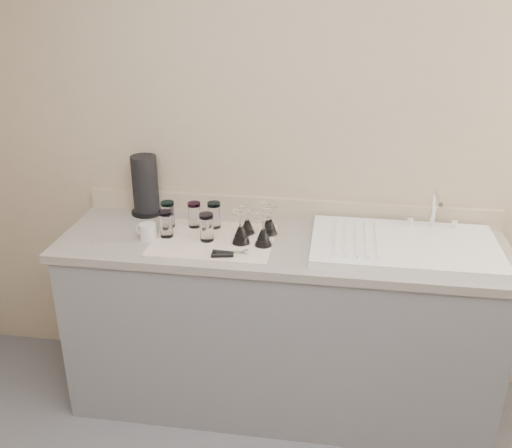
% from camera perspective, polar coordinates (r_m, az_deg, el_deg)
% --- Properties ---
extents(room_envelope, '(3.54, 3.50, 2.52)m').
position_cam_1_polar(room_envelope, '(1.27, -2.94, 2.13)').
color(room_envelope, '#57575C').
rests_on(room_envelope, ground).
extents(counter_unit, '(2.06, 0.62, 0.90)m').
position_cam_1_polar(counter_unit, '(2.84, 2.40, -9.92)').
color(counter_unit, slate).
rests_on(counter_unit, ground).
extents(sink_unit, '(0.82, 0.50, 0.22)m').
position_cam_1_polar(sink_unit, '(2.63, 14.65, -2.04)').
color(sink_unit, white).
rests_on(sink_unit, counter_unit).
extents(dish_towel, '(0.55, 0.42, 0.01)m').
position_cam_1_polar(dish_towel, '(2.63, -4.26, -1.60)').
color(dish_towel, white).
rests_on(dish_towel, counter_unit).
extents(tumbler_teal, '(0.06, 0.06, 0.13)m').
position_cam_1_polar(tumbler_teal, '(2.76, -8.79, 0.99)').
color(tumbler_teal, white).
rests_on(tumbler_teal, dish_towel).
extents(tumbler_cyan, '(0.06, 0.06, 0.12)m').
position_cam_1_polar(tumbler_cyan, '(2.75, -6.19, 0.95)').
color(tumbler_cyan, white).
rests_on(tumbler_cyan, dish_towel).
extents(tumbler_purple, '(0.06, 0.06, 0.13)m').
position_cam_1_polar(tumbler_purple, '(2.73, -4.21, 0.92)').
color(tumbler_purple, white).
rests_on(tumbler_purple, dish_towel).
extents(tumbler_magenta, '(0.06, 0.06, 0.13)m').
position_cam_1_polar(tumbler_magenta, '(2.66, -8.98, 0.04)').
color(tumbler_magenta, white).
rests_on(tumbler_magenta, dish_towel).
extents(tumbler_lavender, '(0.07, 0.07, 0.13)m').
position_cam_1_polar(tumbler_lavender, '(2.59, -4.97, -0.31)').
color(tumbler_lavender, white).
rests_on(tumbler_lavender, dish_towel).
extents(goblet_back_left, '(0.07, 0.07, 0.13)m').
position_cam_1_polar(goblet_back_left, '(2.67, -0.88, -0.06)').
color(goblet_back_left, white).
rests_on(goblet_back_left, dish_towel).
extents(goblet_back_right, '(0.08, 0.08, 0.15)m').
position_cam_1_polar(goblet_back_right, '(2.66, 1.31, 0.03)').
color(goblet_back_right, white).
rests_on(goblet_back_right, dish_towel).
extents(goblet_front_left, '(0.09, 0.09, 0.15)m').
position_cam_1_polar(goblet_front_left, '(2.57, -1.52, -0.83)').
color(goblet_front_left, white).
rests_on(goblet_front_left, dish_towel).
extents(goblet_front_right, '(0.08, 0.08, 0.14)m').
position_cam_1_polar(goblet_front_right, '(2.55, 0.74, -1.12)').
color(goblet_front_right, white).
rests_on(goblet_front_right, dish_towel).
extents(can_opener, '(0.16, 0.06, 0.02)m').
position_cam_1_polar(can_opener, '(2.46, -2.62, -3.03)').
color(can_opener, silver).
rests_on(can_opener, dish_towel).
extents(white_mug, '(0.12, 0.10, 0.08)m').
position_cam_1_polar(white_mug, '(2.67, -10.79, -0.76)').
color(white_mug, silver).
rests_on(white_mug, counter_unit).
extents(paper_towel_roll, '(0.16, 0.16, 0.30)m').
position_cam_1_polar(paper_towel_roll, '(2.93, -11.01, 3.77)').
color(paper_towel_roll, black).
rests_on(paper_towel_roll, counter_unit).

